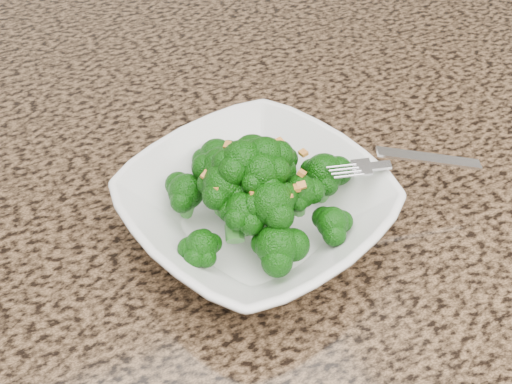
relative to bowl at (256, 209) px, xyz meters
name	(u,v)px	position (x,y,z in m)	size (l,w,h in m)	color
granite_counter	(79,208)	(-0.15, 0.11, -0.04)	(1.64, 1.04, 0.03)	brown
bowl	(256,209)	(0.00, 0.00, 0.00)	(0.23, 0.23, 0.06)	white
broccoli_pile	(256,159)	(0.00, 0.00, 0.06)	(0.20, 0.20, 0.07)	#0F4E09
garlic_topping	(256,126)	(0.00, 0.00, 0.10)	(0.12, 0.12, 0.01)	#ED973A
fork	(383,165)	(0.12, -0.03, 0.03)	(0.17, 0.03, 0.01)	silver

